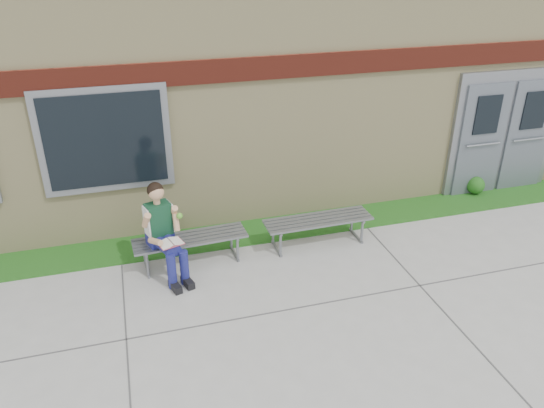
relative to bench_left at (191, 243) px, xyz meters
name	(u,v)px	position (x,y,z in m)	size (l,w,h in m)	color
ground	(370,321)	(1.98, -1.99, -0.33)	(80.00, 80.00, 0.00)	#9E9E99
grass_strip	(303,225)	(1.98, 0.61, -0.32)	(16.00, 0.80, 0.02)	#255416
school_building	(252,59)	(1.98, 4.00, 1.77)	(16.20, 6.22, 4.20)	beige
bench_left	(191,243)	(0.00, 0.00, 0.00)	(1.68, 0.55, 0.43)	gray
bench_right	(318,224)	(2.00, 0.00, 0.01)	(1.70, 0.50, 0.44)	gray
girl	(164,231)	(-0.37, -0.20, 0.38)	(0.62, 0.91, 1.39)	navy
shrub_mid	(166,226)	(-0.27, 0.86, -0.14)	(0.34, 0.34, 0.34)	#255416
shrub_east	(476,185)	(5.49, 0.86, -0.15)	(0.33, 0.33, 0.33)	#255416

